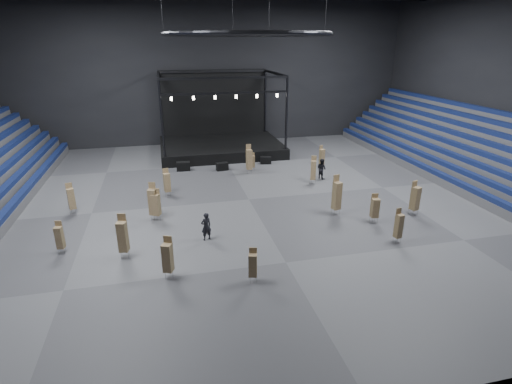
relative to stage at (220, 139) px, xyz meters
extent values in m
plane|color=#4A4B4D|center=(0.00, -16.24, -1.45)|extent=(50.00, 50.00, 0.00)
cube|color=black|center=(0.00, 4.76, 7.55)|extent=(50.00, 0.20, 18.00)
cube|color=black|center=(0.00, -37.24, 7.55)|extent=(50.00, 0.20, 18.00)
cube|color=#0E123F|center=(-18.12, -16.24, -0.50)|extent=(0.59, 40.00, 0.40)
cube|color=#4F4F51|center=(21.40, -16.24, -1.08)|extent=(7.20, 40.00, 0.75)
cube|color=#0E123F|center=(18.12, -16.24, -0.50)|extent=(0.59, 40.00, 0.40)
cube|color=#4F4F51|center=(21.85, -16.24, -0.70)|extent=(6.30, 40.00, 1.50)
cube|color=#0E123F|center=(19.02, -16.24, 0.25)|extent=(0.59, 40.00, 0.40)
cube|color=#4F4F51|center=(22.30, -16.24, -0.33)|extent=(5.40, 40.00, 2.25)
cube|color=#0E123F|center=(19.91, -16.24, 1.00)|extent=(0.59, 40.00, 0.40)
cube|color=#4F4F51|center=(22.75, -16.24, 0.05)|extent=(4.50, 40.00, 3.00)
cube|color=#0E123F|center=(20.82, -16.24, 1.75)|extent=(0.59, 40.00, 0.40)
cube|color=#4F4F51|center=(23.20, -16.24, 0.42)|extent=(3.60, 40.00, 3.75)
cube|color=#0E123F|center=(21.71, -16.24, 2.50)|extent=(0.59, 40.00, 0.40)
cube|color=#4F4F51|center=(23.65, -16.24, 0.80)|extent=(2.70, 40.00, 4.50)
cube|color=#0E123F|center=(22.61, -16.24, 3.25)|extent=(0.59, 40.00, 0.40)
cube|color=#4F4F51|center=(24.10, -16.24, 1.17)|extent=(1.80, 40.00, 5.25)
cube|color=#0E123F|center=(23.52, -16.24, 4.00)|extent=(0.59, 40.00, 0.40)
cube|color=#4F4F51|center=(24.55, -16.24, 1.55)|extent=(0.90, 40.00, 6.00)
cube|color=#0E123F|center=(24.41, -16.24, 4.75)|extent=(0.59, 40.00, 0.40)
cube|color=black|center=(0.00, -0.74, -0.85)|extent=(14.00, 10.00, 1.20)
cube|color=black|center=(0.00, 4.06, 3.75)|extent=(13.30, 0.30, 8.00)
cylinder|color=black|center=(-6.60, -5.34, 3.65)|extent=(0.24, 0.24, 7.80)
cylinder|color=black|center=(-6.60, 3.86, 3.65)|extent=(0.24, 0.24, 7.80)
cylinder|color=black|center=(6.60, -5.34, 3.65)|extent=(0.24, 0.24, 7.80)
cylinder|color=black|center=(6.60, 3.86, 3.65)|extent=(0.24, 0.24, 7.80)
cube|color=black|center=(0.00, -5.34, 7.55)|extent=(13.40, 0.25, 0.25)
cube|color=black|center=(0.00, 3.86, 7.55)|extent=(13.40, 0.25, 0.25)
cube|color=black|center=(0.00, -5.34, 6.05)|extent=(13.40, 0.20, 0.20)
cylinder|color=white|center=(-5.50, -5.34, 5.65)|extent=(0.24, 0.24, 0.35)
cylinder|color=white|center=(-3.30, -5.34, 5.65)|extent=(0.24, 0.24, 0.35)
cylinder|color=white|center=(-1.10, -5.34, 5.65)|extent=(0.24, 0.24, 0.35)
cylinder|color=white|center=(1.10, -5.34, 5.65)|extent=(0.24, 0.24, 0.35)
cylinder|color=white|center=(3.30, -5.34, 5.65)|extent=(0.24, 0.24, 0.35)
cylinder|color=white|center=(5.50, -5.34, 5.65)|extent=(0.24, 0.24, 0.35)
torus|color=black|center=(0.00, -16.24, 11.55)|extent=(12.30, 12.30, 0.30)
cylinder|color=black|center=(0.00, -10.24, 14.05)|extent=(0.04, 0.04, 5.00)
cube|color=black|center=(-4.84, -6.89, -0.99)|extent=(1.41, 0.76, 0.92)
cube|color=black|center=(-0.94, -7.69, -1.05)|extent=(1.27, 0.78, 0.80)
cube|color=black|center=(4.02, -6.48, -1.06)|extent=(1.26, 0.79, 0.78)
cylinder|color=silver|center=(-7.97, -18.75, -1.23)|extent=(0.03, 0.03, 0.44)
cylinder|color=silver|center=(-7.97, -18.33, -1.23)|extent=(0.03, 0.03, 0.44)
cylinder|color=silver|center=(-7.55, -18.75, -1.23)|extent=(0.03, 0.03, 0.44)
cylinder|color=silver|center=(-7.55, -18.33, -1.23)|extent=(0.03, 0.03, 0.44)
cube|color=#A27F59|center=(-7.76, -18.54, -0.02)|extent=(0.66, 0.66, 1.96)
cube|color=#A27F59|center=(-7.70, -18.32, 0.91)|extent=(0.51, 0.21, 1.08)
cylinder|color=silver|center=(9.13, -9.52, -1.27)|extent=(0.03, 0.03, 0.37)
cylinder|color=silver|center=(9.13, -9.17, -1.27)|extent=(0.03, 0.03, 0.37)
cylinder|color=silver|center=(9.48, -9.52, -1.27)|extent=(0.03, 0.03, 0.37)
cylinder|color=silver|center=(9.48, -9.17, -1.27)|extent=(0.03, 0.03, 0.37)
cube|color=#A27F59|center=(9.31, -9.34, -0.25)|extent=(0.58, 0.58, 1.65)
cube|color=#A27F59|center=(9.24, -9.17, 0.52)|extent=(0.41, 0.21, 0.91)
cylinder|color=silver|center=(1.96, -8.61, -1.28)|extent=(0.03, 0.03, 0.35)
cylinder|color=silver|center=(1.96, -8.28, -1.28)|extent=(0.03, 0.03, 0.35)
cylinder|color=silver|center=(2.29, -8.61, -1.28)|extent=(0.03, 0.03, 0.35)
cylinder|color=silver|center=(2.29, -8.28, -1.28)|extent=(0.03, 0.03, 0.35)
cube|color=#A27F59|center=(2.13, -8.45, -0.50)|extent=(0.46, 0.46, 1.22)
cube|color=#A27F59|center=(2.14, -8.28, 0.06)|extent=(0.40, 0.10, 0.67)
cylinder|color=silver|center=(6.50, -13.87, -1.25)|extent=(0.03, 0.03, 0.41)
cylinder|color=silver|center=(6.50, -13.48, -1.25)|extent=(0.03, 0.03, 0.41)
cylinder|color=silver|center=(6.89, -13.87, -1.25)|extent=(0.03, 0.03, 0.41)
cylinder|color=silver|center=(6.89, -13.48, -1.25)|extent=(0.03, 0.03, 0.41)
cube|color=#A27F59|center=(6.69, -13.67, -0.15)|extent=(0.63, 0.63, 1.80)
cube|color=#A27F59|center=(6.77, -13.49, 0.70)|extent=(0.46, 0.23, 0.99)
cylinder|color=silver|center=(-7.12, -26.95, -1.24)|extent=(0.03, 0.03, 0.43)
cylinder|color=silver|center=(-7.12, -26.55, -1.24)|extent=(0.03, 0.03, 0.43)
cylinder|color=silver|center=(-6.71, -26.95, -1.24)|extent=(0.03, 0.03, 0.43)
cylinder|color=silver|center=(-6.71, -26.55, -1.24)|extent=(0.03, 0.03, 0.43)
cube|color=#A27F59|center=(-6.91, -26.75, -0.18)|extent=(0.67, 0.67, 1.68)
cube|color=#A27F59|center=(-6.83, -26.55, 0.61)|extent=(0.48, 0.25, 0.93)
cylinder|color=silver|center=(-7.72, -18.91, -1.23)|extent=(0.03, 0.03, 0.43)
cylinder|color=silver|center=(-7.72, -18.49, -1.23)|extent=(0.03, 0.03, 0.43)
cylinder|color=silver|center=(-7.31, -18.91, -1.23)|extent=(0.03, 0.03, 0.43)
cylinder|color=silver|center=(-7.31, -18.49, -1.23)|extent=(0.03, 0.03, 0.43)
cube|color=#A27F59|center=(-7.52, -18.70, -0.21)|extent=(0.69, 0.69, 1.62)
cube|color=#A27F59|center=(-7.43, -18.50, 0.55)|extent=(0.48, 0.26, 0.89)
cylinder|color=silver|center=(-9.71, -24.03, -1.22)|extent=(0.03, 0.03, 0.45)
cylinder|color=silver|center=(-9.71, -23.60, -1.22)|extent=(0.03, 0.03, 0.45)
cylinder|color=silver|center=(-9.28, -24.03, -1.22)|extent=(0.03, 0.03, 0.45)
cylinder|color=silver|center=(-9.28, -23.60, -1.22)|extent=(0.03, 0.03, 0.45)
cube|color=#A27F59|center=(-9.49, -23.82, -0.04)|extent=(0.65, 0.65, 1.93)
cube|color=#A27F59|center=(-9.44, -23.60, 0.88)|extent=(0.52, 0.19, 1.06)
cylinder|color=silver|center=(-2.57, -28.41, -1.26)|extent=(0.03, 0.03, 0.38)
cylinder|color=silver|center=(-2.57, -28.06, -1.26)|extent=(0.03, 0.03, 0.38)
cylinder|color=silver|center=(-2.22, -28.41, -1.26)|extent=(0.03, 0.03, 0.38)
cylinder|color=silver|center=(-2.22, -28.06, -1.26)|extent=(0.03, 0.03, 0.38)
cube|color=#A27F59|center=(-2.40, -28.24, -0.41)|extent=(0.56, 0.56, 1.34)
cube|color=#A27F59|center=(-2.34, -28.06, 0.21)|extent=(0.43, 0.18, 0.74)
cylinder|color=silver|center=(-14.04, -16.15, -1.24)|extent=(0.03, 0.03, 0.42)
cylinder|color=silver|center=(-14.04, -15.75, -1.24)|extent=(0.03, 0.03, 0.42)
cylinder|color=silver|center=(-13.64, -16.15, -1.24)|extent=(0.03, 0.03, 0.42)
cylinder|color=silver|center=(-13.64, -15.75, -1.24)|extent=(0.03, 0.03, 0.42)
cube|color=#A27F59|center=(-13.84, -15.95, -0.21)|extent=(0.63, 0.63, 1.64)
cube|color=#A27F59|center=(-13.90, -15.75, 0.56)|extent=(0.48, 0.21, 0.90)
cylinder|color=silver|center=(7.79, -26.08, -1.27)|extent=(0.03, 0.03, 0.35)
cylinder|color=silver|center=(7.79, -25.74, -1.27)|extent=(0.03, 0.03, 0.35)
cylinder|color=silver|center=(8.13, -26.08, -1.27)|extent=(0.03, 0.03, 0.35)
cylinder|color=silver|center=(8.13, -25.74, -1.27)|extent=(0.03, 0.03, 0.35)
cube|color=#A27F59|center=(7.96, -25.91, -0.28)|extent=(0.49, 0.49, 1.64)
cube|color=#A27F59|center=(7.93, -25.74, 0.49)|extent=(0.41, 0.12, 0.90)
cylinder|color=silver|center=(-6.81, -14.04, -1.24)|extent=(0.03, 0.03, 0.43)
cylinder|color=silver|center=(-6.81, -13.63, -1.24)|extent=(0.03, 0.03, 0.43)
cylinder|color=silver|center=(-6.41, -14.04, -1.24)|extent=(0.03, 0.03, 0.43)
cylinder|color=silver|center=(-6.41, -13.63, -1.24)|extent=(0.03, 0.03, 0.43)
cube|color=#A27F59|center=(-6.61, -13.84, -0.21)|extent=(0.62, 0.62, 1.62)
cube|color=#A27F59|center=(-6.66, -13.63, 0.54)|extent=(0.50, 0.17, 0.89)
cylinder|color=silver|center=(-13.57, -22.52, -1.27)|extent=(0.03, 0.03, 0.36)
cylinder|color=silver|center=(-13.57, -22.18, -1.27)|extent=(0.03, 0.03, 0.36)
cylinder|color=silver|center=(-13.23, -22.52, -1.27)|extent=(0.03, 0.03, 0.36)
cylinder|color=silver|center=(-13.23, -22.18, -1.27)|extent=(0.03, 0.03, 0.36)
cube|color=#A27F59|center=(-13.40, -22.35, -0.37)|extent=(0.49, 0.49, 1.45)
cube|color=#A27F59|center=(-13.37, -22.18, 0.30)|extent=(0.41, 0.12, 0.80)
cylinder|color=silver|center=(5.64, -20.99, -1.22)|extent=(0.03, 0.03, 0.46)
cylinder|color=silver|center=(5.64, -20.56, -1.22)|extent=(0.03, 0.03, 0.46)
cylinder|color=silver|center=(6.07, -20.99, -1.22)|extent=(0.03, 0.03, 0.46)
cylinder|color=silver|center=(6.07, -20.56, -1.22)|extent=(0.03, 0.03, 0.46)
cube|color=#A27F59|center=(5.85, -20.77, 0.09)|extent=(0.65, 0.65, 2.16)
cube|color=#A27F59|center=(5.80, -20.55, 1.12)|extent=(0.53, 0.18, 1.19)
cylinder|color=silver|center=(11.38, -22.47, -1.22)|extent=(0.03, 0.03, 0.46)
cylinder|color=silver|center=(11.38, -22.03, -1.22)|extent=(0.03, 0.03, 0.46)
cylinder|color=silver|center=(11.82, -22.47, -1.22)|extent=(0.03, 0.03, 0.46)
cylinder|color=silver|center=(11.82, -22.03, -1.22)|extent=(0.03, 0.03, 0.46)
cube|color=#A27F59|center=(11.60, -22.25, -0.08)|extent=(0.70, 0.70, 1.82)
cube|color=#A27F59|center=(11.53, -22.03, 0.77)|extent=(0.52, 0.23, 1.00)
cylinder|color=silver|center=(1.35, -9.54, -1.23)|extent=(0.03, 0.03, 0.45)
cylinder|color=silver|center=(1.35, -9.12, -1.23)|extent=(0.03, 0.03, 0.45)
cylinder|color=silver|center=(1.77, -9.54, -1.23)|extent=(0.03, 0.03, 0.45)
cylinder|color=silver|center=(1.77, -9.12, -1.23)|extent=(0.03, 0.03, 0.45)
cube|color=#A27F59|center=(1.56, -9.33, 0.00)|extent=(0.58, 0.58, 2.00)
cube|color=#A27F59|center=(1.54, -9.10, 0.95)|extent=(0.52, 0.11, 1.10)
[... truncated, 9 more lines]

